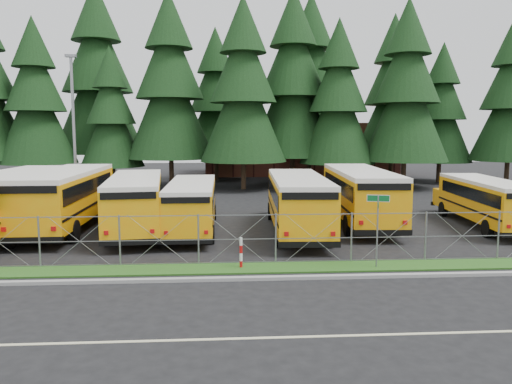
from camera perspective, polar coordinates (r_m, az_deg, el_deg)
ground at (r=20.87m, az=4.72°, el=-7.39°), size 120.00×120.00×0.00m
curb at (r=17.90m, az=6.20°, el=-9.67°), size 50.00×0.25×0.12m
grass_verge at (r=19.24m, az=5.47°, el=-8.56°), size 50.00×1.40×0.06m
road_lane_line at (r=13.41m, az=9.94°, el=-15.88°), size 50.00×0.12×0.01m
chainlink_fence at (r=19.67m, az=5.18°, el=-5.29°), size 44.00×0.10×2.00m
brick_building at (r=60.69m, az=4.82°, el=5.01°), size 22.00×10.00×6.00m
bus_0 at (r=27.87m, az=-25.82°, el=-1.13°), size 3.42×12.06×3.13m
bus_1 at (r=28.14m, az=-20.66°, el=-0.80°), size 2.83×11.93×3.13m
bus_2 at (r=26.39m, az=-13.54°, el=-1.32°), size 3.79×11.16×2.87m
bus_3 at (r=25.83m, az=-7.30°, el=-1.67°), size 2.36×9.90×2.59m
bus_5 at (r=25.46m, az=4.72°, el=-1.39°), size 3.14×11.25×2.92m
bus_6 at (r=28.41m, az=11.65°, el=-0.49°), size 3.45×11.78×3.05m
bus_east at (r=29.62m, az=24.61°, el=-1.15°), size 3.13×10.02×2.59m
street_sign at (r=19.24m, az=13.74°, el=-2.61°), size 0.81×0.54×2.81m
striped_bollard at (r=18.94m, az=-1.73°, el=-7.00°), size 0.11×0.11×1.20m
light_standard at (r=35.74m, az=-20.10°, el=7.15°), size 0.70×0.35×10.14m
conifer_1 at (r=48.94m, az=-23.88°, el=9.28°), size 6.85×6.85×15.15m
conifer_2 at (r=47.54m, az=-16.22°, el=8.22°), size 5.75×5.75×12.71m
conifer_3 at (r=46.84m, az=-9.82°, el=11.47°), size 8.01×8.01×17.71m
conifer_4 at (r=43.98m, az=-1.46°, el=11.20°), size 7.55×7.55×16.69m
conifer_5 at (r=47.82m, az=4.25°, el=11.82°), size 8.27×8.27×18.29m
conifer_6 at (r=45.70m, az=9.36°, el=9.90°), size 6.79×6.79×15.02m
conifer_7 at (r=46.59m, az=16.80°, el=10.64°), size 7.53×7.53×16.64m
conifer_8 at (r=53.21m, az=20.41°, el=8.46°), size 6.21×6.21×13.74m
conifer_9 at (r=52.97m, az=27.13°, el=9.23°), size 7.12×7.12×15.76m
conifer_10 at (r=52.87m, az=-17.62°, el=11.81°), size 8.90×8.90×19.67m
conifer_11 at (r=52.26m, az=-4.62°, el=9.94°), size 7.06×7.06×15.61m
conifer_12 at (r=52.61m, az=6.24°, el=11.75°), size 8.59×8.59×19.00m
conifer_13 at (r=55.83m, az=15.38°, el=10.42°), size 7.84×7.84×17.34m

